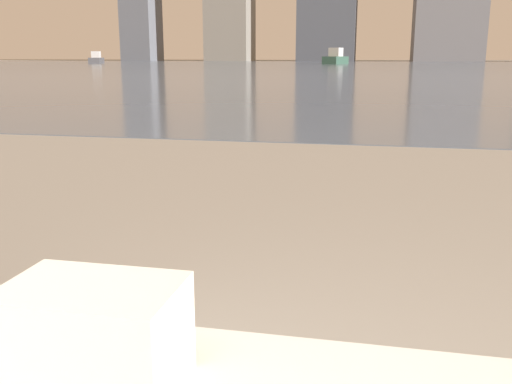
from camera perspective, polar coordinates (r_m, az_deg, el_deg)
name	(u,v)px	position (r m, az deg, el deg)	size (l,w,h in m)	color
towel_stack	(94,338)	(0.88, -15.88, -13.83)	(0.25, 0.17, 0.16)	silver
harbor_water	(377,66)	(61.84, 12.04, 12.21)	(180.00, 110.00, 0.01)	slate
harbor_boat_3	(96,59)	(87.60, -15.68, 12.69)	(2.77, 4.70, 1.67)	#4C4C51
harbor_boat_4	(336,58)	(76.24, 7.97, 13.10)	(3.08, 5.75, 2.05)	#335647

